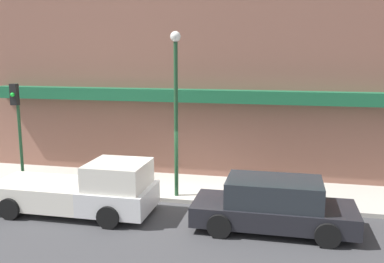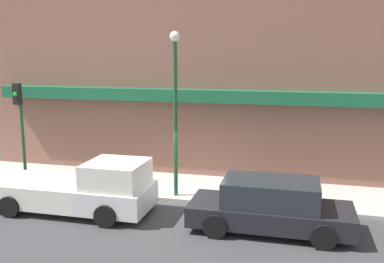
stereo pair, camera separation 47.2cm
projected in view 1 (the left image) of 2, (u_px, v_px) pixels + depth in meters
The scene contains 8 objects.
ground_plane at pixel (187, 204), 14.91m from camera, with size 80.00×80.00×0.00m, color #38383A.
sidewalk at pixel (196, 188), 16.41m from camera, with size 36.00×3.14×0.15m.
building at pixel (211, 50), 18.39m from camera, with size 19.80×3.80×10.70m.
pickup_truck at pixel (83, 190), 13.92m from camera, with size 5.37×2.19×1.79m.
parked_car at pixel (274, 205), 12.64m from camera, with size 4.76×2.08×1.55m.
fire_hydrant at pixel (116, 178), 16.35m from camera, with size 0.19×0.19×0.67m.
street_lamp at pixel (176, 96), 14.73m from camera, with size 0.36×0.36×5.77m.
traffic_light at pixel (17, 116), 16.22m from camera, with size 0.28×0.42×3.92m.
Camera 1 is at (3.23, -13.84, 5.18)m, focal length 40.00 mm.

